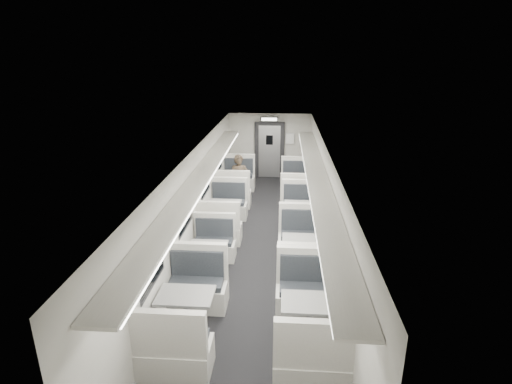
# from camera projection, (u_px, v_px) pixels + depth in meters

# --- Properties ---
(room) EXTENTS (3.24, 12.24, 2.64)m
(room) POSITION_uv_depth(u_px,v_px,m) (260.00, 202.00, 9.17)
(room) COLOR black
(room) RESTS_ON ground
(booth_left_a) EXTENTS (1.10, 2.23, 1.20)m
(booth_left_a) POSITION_uv_depth(u_px,v_px,m) (236.00, 185.00, 12.95)
(booth_left_a) COLOR beige
(booth_left_a) RESTS_ON room
(booth_left_b) EXTENTS (1.05, 2.13, 1.14)m
(booth_left_b) POSITION_uv_depth(u_px,v_px,m) (225.00, 215.00, 10.58)
(booth_left_b) COLOR beige
(booth_left_b) RESTS_ON room
(booth_left_c) EXTENTS (0.96, 1.94, 1.04)m
(booth_left_c) POSITION_uv_depth(u_px,v_px,m) (208.00, 259.00, 8.38)
(booth_left_c) COLOR beige
(booth_left_c) RESTS_ON room
(booth_left_d) EXTENTS (1.09, 2.21, 1.18)m
(booth_left_d) POSITION_uv_depth(u_px,v_px,m) (187.00, 314.00, 6.53)
(booth_left_d) COLOR beige
(booth_left_d) RESTS_ON room
(booth_right_a) EXTENTS (1.08, 2.20, 1.18)m
(booth_right_a) POSITION_uv_depth(u_px,v_px,m) (298.00, 188.00, 12.69)
(booth_right_a) COLOR beige
(booth_right_a) RESTS_ON room
(booth_right_b) EXTENTS (1.01, 2.04, 1.09)m
(booth_right_b) POSITION_uv_depth(u_px,v_px,m) (300.00, 216.00, 10.58)
(booth_right_b) COLOR beige
(booth_right_b) RESTS_ON room
(booth_right_c) EXTENTS (1.10, 2.23, 1.19)m
(booth_right_c) POSITION_uv_depth(u_px,v_px,m) (304.00, 256.00, 8.42)
(booth_right_c) COLOR beige
(booth_right_c) RESTS_ON room
(booth_right_d) EXTENTS (1.11, 2.25, 1.20)m
(booth_right_d) POSITION_uv_depth(u_px,v_px,m) (310.00, 322.00, 6.33)
(booth_right_d) COLOR beige
(booth_right_d) RESTS_ON room
(passenger) EXTENTS (0.63, 0.45, 1.62)m
(passenger) POSITION_uv_depth(u_px,v_px,m) (239.00, 181.00, 12.01)
(passenger) COLOR black
(passenger) RESTS_ON room
(window_a) EXTENTS (0.02, 1.18, 0.84)m
(window_a) POSITION_uv_depth(u_px,v_px,m) (219.00, 159.00, 12.43)
(window_a) COLOR black
(window_a) RESTS_ON room
(window_b) EXTENTS (0.02, 1.18, 0.84)m
(window_b) POSITION_uv_depth(u_px,v_px,m) (205.00, 179.00, 10.35)
(window_b) COLOR black
(window_b) RESTS_ON room
(window_c) EXTENTS (0.02, 1.18, 0.84)m
(window_c) POSITION_uv_depth(u_px,v_px,m) (185.00, 211.00, 8.28)
(window_c) COLOR black
(window_c) RESTS_ON room
(window_d) EXTENTS (0.02, 1.18, 0.84)m
(window_d) POSITION_uv_depth(u_px,v_px,m) (152.00, 263.00, 6.21)
(window_d) COLOR black
(window_d) RESTS_ON room
(luggage_rack_left) EXTENTS (0.46, 10.40, 0.09)m
(luggage_rack_left) POSITION_uv_depth(u_px,v_px,m) (202.00, 175.00, 8.74)
(luggage_rack_left) COLOR beige
(luggage_rack_left) RESTS_ON room
(luggage_rack_right) EXTENTS (0.46, 10.40, 0.09)m
(luggage_rack_right) POSITION_uv_depth(u_px,v_px,m) (316.00, 178.00, 8.57)
(luggage_rack_right) COLOR beige
(luggage_rack_right) RESTS_ON room
(vestibule_door) EXTENTS (1.10, 0.13, 2.10)m
(vestibule_door) POSITION_uv_depth(u_px,v_px,m) (269.00, 151.00, 14.82)
(vestibule_door) COLOR black
(vestibule_door) RESTS_ON room
(exit_sign) EXTENTS (0.62, 0.12, 0.16)m
(exit_sign) POSITION_uv_depth(u_px,v_px,m) (269.00, 119.00, 13.95)
(exit_sign) COLOR black
(exit_sign) RESTS_ON room
(wall_notice) EXTENTS (0.32, 0.02, 0.40)m
(wall_notice) POSITION_uv_depth(u_px,v_px,m) (290.00, 139.00, 14.61)
(wall_notice) COLOR white
(wall_notice) RESTS_ON room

